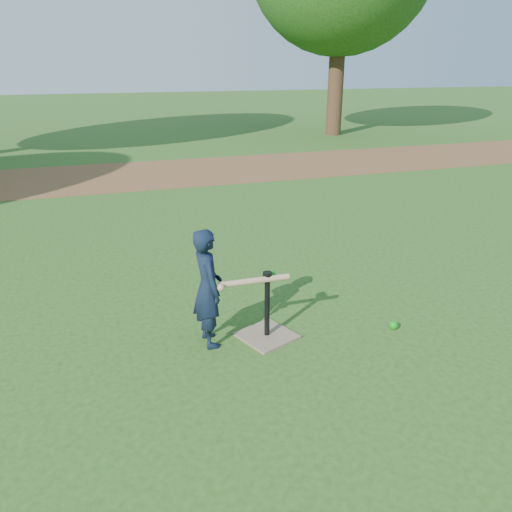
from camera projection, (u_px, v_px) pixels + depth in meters
name	position (u px, v px, depth m)	size (l,w,h in m)	color
ground	(283.00, 350.00, 4.17)	(80.00, 80.00, 0.00)	#285116
dirt_strip	(157.00, 173.00, 10.80)	(24.00, 3.00, 0.01)	brown
child	(208.00, 288.00, 4.11)	(0.37, 0.24, 1.02)	black
wiffle_ball_ground	(394.00, 325.00, 4.49)	(0.08, 0.08, 0.08)	#0D9310
batting_tee	(267.00, 326.00, 4.34)	(0.56, 0.56, 0.61)	#867055
swing_action	(255.00, 280.00, 4.14)	(0.63, 0.22, 0.09)	tan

